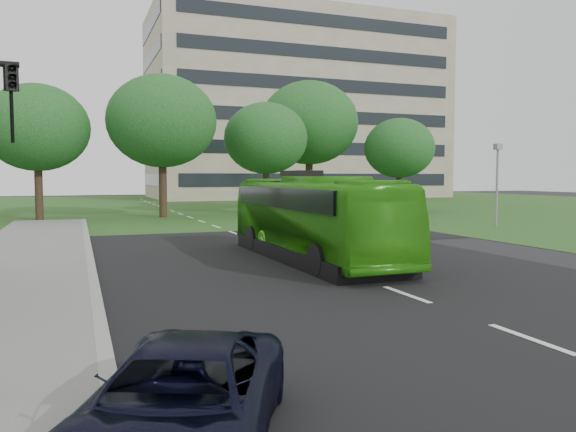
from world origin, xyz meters
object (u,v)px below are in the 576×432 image
object	(u,v)px
tree_park_b	(162,121)
suv	(181,403)
tree_park_c	(266,138)
tree_park_d	(309,123)
tree_park_a	(37,128)
office_building	(295,109)
sedan	(364,220)
camera_pole	(497,174)
tree_park_e	(399,148)
bus	(312,218)

from	to	relation	value
tree_park_b	suv	distance (m)	35.62
tree_park_c	tree_park_d	size ratio (longest dim) A/B	0.79
tree_park_a	office_building	bearing A→B (deg)	47.51
sedan	tree_park_a	bearing A→B (deg)	47.12
tree_park_b	camera_pole	size ratio (longest dim) A/B	2.12
tree_park_b	tree_park_e	bearing A→B (deg)	-0.15
tree_park_a	camera_pole	distance (m)	29.17
tree_park_d	bus	distance (m)	29.27
tree_park_a	suv	size ratio (longest dim) A/B	2.21
bus	sedan	xyz separation A→B (m)	(5.13, 5.76, -0.63)
camera_pole	office_building	bearing A→B (deg)	106.05
tree_park_a	sedan	world-z (taller)	tree_park_a
tree_park_c	tree_park_b	bearing A→B (deg)	-172.14
bus	tree_park_e	bearing A→B (deg)	51.61
tree_park_a	suv	world-z (taller)	tree_park_a
tree_park_a	camera_pole	bearing A→B (deg)	-31.65
tree_park_b	camera_pole	xyz separation A→B (m)	(16.61, -14.75, -3.71)
bus	camera_pole	world-z (taller)	camera_pole
office_building	camera_pole	world-z (taller)	office_building
tree_park_e	camera_pole	distance (m)	15.10
tree_park_e	suv	size ratio (longest dim) A/B	1.89
tree_park_c	suv	size ratio (longest dim) A/B	2.11
tree_park_d	suv	distance (m)	43.09
tree_park_c	tree_park_e	xyz separation A→B (m)	(11.22, -1.17, -0.61)
tree_park_a	bus	bearing A→B (deg)	-66.44
tree_park_c	tree_park_e	distance (m)	11.29
tree_park_d	sedan	bearing A→B (deg)	-105.74
tree_park_e	sedan	distance (m)	21.16
tree_park_b	suv	xyz separation A→B (m)	(-4.74, -34.75, -6.20)
suv	tree_park_d	bearing A→B (deg)	89.51
sedan	tree_park_b	bearing A→B (deg)	28.64
tree_park_e	tree_park_b	bearing A→B (deg)	179.85
bus	sedan	world-z (taller)	bus
suv	office_building	bearing A→B (deg)	91.87
suv	camera_pole	size ratio (longest dim) A/B	0.86
office_building	tree_park_e	bearing A→B (deg)	-97.16
sedan	camera_pole	xyz separation A→B (m)	(9.55, 2.00, 2.24)
office_building	tree_park_a	xyz separation A→B (m)	(-31.81, -34.73, -6.38)
tree_park_d	sedan	xyz separation A→B (m)	(-5.84, -20.71, -6.61)
tree_park_c	tree_park_e	bearing A→B (deg)	-5.93
tree_park_b	bus	distance (m)	23.21
tree_park_c	office_building	bearing A→B (deg)	65.35
office_building	suv	size ratio (longest dim) A/B	9.84
tree_park_a	bus	distance (m)	25.51
tree_park_d	bus	bearing A→B (deg)	-112.50
tree_park_d	camera_pole	bearing A→B (deg)	-78.78
suv	camera_pole	world-z (taller)	camera_pole
office_building	suv	distance (m)	76.46
office_building	sedan	distance (m)	55.80
suv	tree_park_b	bearing A→B (deg)	106.24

